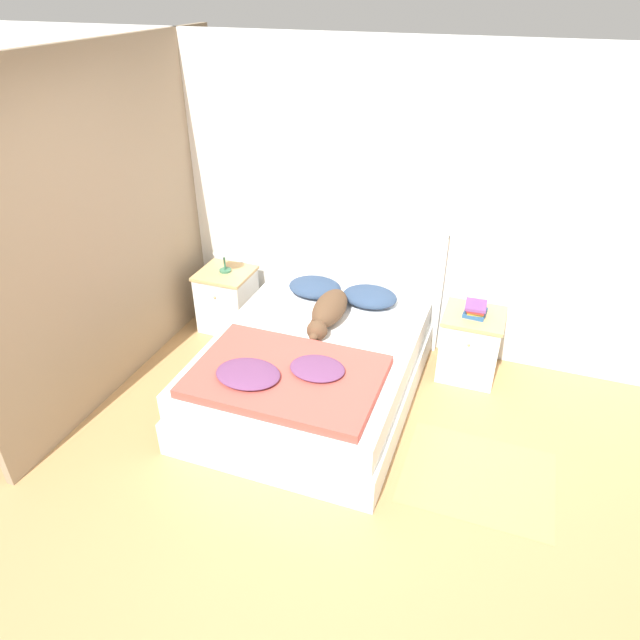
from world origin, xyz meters
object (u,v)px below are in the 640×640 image
nightstand_right (470,345)px  nightstand_left (228,299)px  book_stack (476,309)px  bed (312,371)px  pillow_left (315,287)px  pillow_right (370,297)px  dog (329,311)px  table_lamp (223,247)px

nightstand_right → nightstand_left: bearing=180.0°
book_stack → bed: bearing=-146.5°
bed → pillow_left: size_ratio=4.18×
pillow_left → pillow_right: same height
dog → nightstand_left: bearing=161.0°
bed → nightstand_left: size_ratio=3.38×
pillow_left → dog: dog is taller
nightstand_left → pillow_right: (1.37, 0.01, 0.28)m
nightstand_left → book_stack: bearing=0.2°
bed → pillow_left: (-0.25, 0.75, 0.32)m
nightstand_left → dog: dog is taller
nightstand_right → table_lamp: size_ratio=1.78×
bed → dog: size_ratio=2.60×
dog → table_lamp: (-1.14, 0.40, 0.21)m
bed → pillow_right: bearing=71.6°
pillow_right → table_lamp: 1.39m
nightstand_left → dog: size_ratio=0.77×
nightstand_right → dog: bearing=-160.5°
dog → book_stack: size_ratio=3.41×
pillow_right → table_lamp: size_ratio=1.44×
nightstand_right → pillow_left: (-1.37, 0.01, 0.28)m
bed → nightstand_right: 1.35m
pillow_right → dog: bearing=-119.7°
pillow_left → nightstand_right: bearing=-0.4°
bed → pillow_left: pillow_left is taller
nightstand_left → book_stack: size_ratio=2.62×
pillow_left → dog: (0.27, -0.40, 0.04)m
bed → nightstand_left: (-1.12, 0.74, 0.04)m
table_lamp → dog: bearing=-19.5°
bed → nightstand_right: nightstand_right is taller
nightstand_right → bed: bearing=-146.7°
book_stack → table_lamp: (-2.25, 0.01, 0.19)m
bed → pillow_right: size_ratio=4.18×
book_stack → nightstand_left: bearing=-179.8°
bed → nightstand_right: bearing=33.3°
nightstand_left → dog: 1.25m
pillow_left → book_stack: bearing=-0.2°
bed → pillow_right: pillow_right is taller
pillow_right → book_stack: book_stack is taller
nightstand_right → table_lamp: (-2.25, 0.01, 0.53)m
pillow_right → pillow_left: bearing=180.0°
nightstand_left → pillow_left: 0.92m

